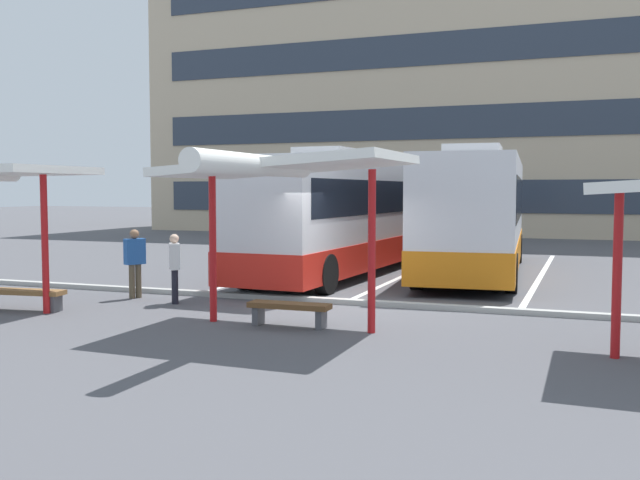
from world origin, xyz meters
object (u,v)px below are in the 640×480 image
at_px(waiting_passenger_0, 175,264).
at_px(waiting_passenger_1, 135,259).
at_px(coach_bus_0, 349,217).
at_px(coach_bus_1, 476,216).
at_px(bench_1, 23,295).
at_px(bench_2, 289,309).
at_px(waiting_shelter_1, 283,169).

bearing_deg(waiting_passenger_0, waiting_passenger_1, 164.02).
distance_m(coach_bus_0, coach_bus_1, 3.87).
height_order(coach_bus_1, waiting_passenger_0, coach_bus_1).
relative_size(coach_bus_0, bench_1, 6.50).
xyz_separation_m(bench_2, waiting_passenger_1, (-4.83, 2.02, 0.61)).
xyz_separation_m(coach_bus_1, bench_1, (-7.98, -10.22, -1.44)).
distance_m(coach_bus_0, waiting_shelter_1, 9.24).
bearing_deg(waiting_passenger_0, bench_2, -25.10).
relative_size(coach_bus_0, waiting_passenger_1, 7.56).
distance_m(bench_1, waiting_passenger_0, 3.24).
relative_size(bench_1, bench_2, 1.21).
height_order(bench_1, bench_2, same).
height_order(bench_1, waiting_shelter_1, waiting_shelter_1).
relative_size(coach_bus_0, waiting_shelter_1, 2.44).
height_order(coach_bus_1, waiting_passenger_1, coach_bus_1).
xyz_separation_m(coach_bus_1, waiting_passenger_0, (-5.47, -8.26, -0.88)).
relative_size(bench_1, waiting_shelter_1, 0.37).
distance_m(bench_1, waiting_shelter_1, 6.56).
bearing_deg(bench_1, coach_bus_0, 64.53).
relative_size(coach_bus_1, bench_1, 5.97).
relative_size(coach_bus_0, bench_2, 7.84).
height_order(coach_bus_1, waiting_shelter_1, coach_bus_1).
bearing_deg(coach_bus_1, coach_bus_0, -162.11).
bearing_deg(waiting_passenger_1, waiting_passenger_0, -15.98).
distance_m(coach_bus_1, waiting_passenger_1, 10.44).
bearing_deg(waiting_passenger_1, bench_1, -117.04).
bearing_deg(coach_bus_1, waiting_shelter_1, -100.90).
distance_m(waiting_shelter_1, waiting_passenger_0, 4.49).
distance_m(coach_bus_1, waiting_passenger_0, 9.94).
height_order(bench_1, waiting_passenger_0, waiting_passenger_0).
bearing_deg(waiting_passenger_1, coach_bus_0, 65.08).
bearing_deg(bench_1, waiting_passenger_0, 37.83).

